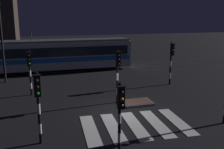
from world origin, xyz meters
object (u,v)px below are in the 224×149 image
at_px(traffic_light_kerb_mid_left, 120,108).
at_px(traffic_light_corner_far_left, 30,66).
at_px(traffic_light_corner_near_left, 38,98).
at_px(traffic_light_median_centre, 118,68).
at_px(tram, 56,55).
at_px(traffic_light_corner_far_right, 171,57).
at_px(street_lamp_trackside_left, 1,32).

height_order(traffic_light_kerb_mid_left, traffic_light_corner_far_left, traffic_light_corner_far_left).
bearing_deg(traffic_light_corner_near_left, traffic_light_median_centre, 41.18).
xyz_separation_m(traffic_light_corner_far_left, traffic_light_corner_near_left, (0.47, -7.74, 0.05)).
bearing_deg(traffic_light_corner_far_left, tram, 72.72).
bearing_deg(traffic_light_kerb_mid_left, traffic_light_corner_far_left, 111.15).
height_order(traffic_light_corner_far_right, traffic_light_kerb_mid_left, traffic_light_corner_far_right).
relative_size(traffic_light_median_centre, traffic_light_corner_far_left, 1.08).
distance_m(traffic_light_median_centre, traffic_light_corner_far_left, 6.45).
bearing_deg(tram, traffic_light_median_centre, -74.73).
xyz_separation_m(traffic_light_kerb_mid_left, tram, (-1.21, 17.39, -0.27)).
distance_m(traffic_light_corner_near_left, tram, 15.78).
relative_size(traffic_light_corner_far_right, traffic_light_corner_near_left, 1.06).
distance_m(traffic_light_kerb_mid_left, traffic_light_corner_near_left, 3.64).
bearing_deg(traffic_light_corner_near_left, traffic_light_corner_far_left, 93.49).
bearing_deg(traffic_light_median_centre, traffic_light_corner_near_left, -138.82).
bearing_deg(street_lamp_trackside_left, traffic_light_corner_far_left, -62.88).
xyz_separation_m(traffic_light_kerb_mid_left, traffic_light_corner_near_left, (-3.19, 1.74, 0.19)).
bearing_deg(traffic_light_kerb_mid_left, traffic_light_median_centre, 73.23).
xyz_separation_m(traffic_light_corner_far_right, tram, (-8.69, 8.12, -0.59)).
xyz_separation_m(traffic_light_kerb_mid_left, traffic_light_corner_far_left, (-3.67, 9.48, 0.14)).
bearing_deg(traffic_light_kerb_mid_left, tram, 93.97).
bearing_deg(traffic_light_corner_far_left, traffic_light_kerb_mid_left, -68.85).
relative_size(traffic_light_kerb_mid_left, traffic_light_corner_near_left, 0.92).
distance_m(traffic_light_kerb_mid_left, tram, 17.43).
bearing_deg(traffic_light_median_centre, traffic_light_corner_far_left, 149.01).
bearing_deg(traffic_light_corner_far_right, traffic_light_corner_far_left, 178.93).
xyz_separation_m(traffic_light_corner_far_right, traffic_light_median_centre, (-5.62, -3.11, -0.01)).
height_order(traffic_light_corner_far_left, traffic_light_corner_near_left, traffic_light_corner_near_left).
distance_m(traffic_light_corner_far_left, tram, 8.29).
bearing_deg(traffic_light_median_centre, tram, 105.27).
distance_m(traffic_light_median_centre, traffic_light_corner_near_left, 6.71).
height_order(traffic_light_corner_far_right, tram, tram).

